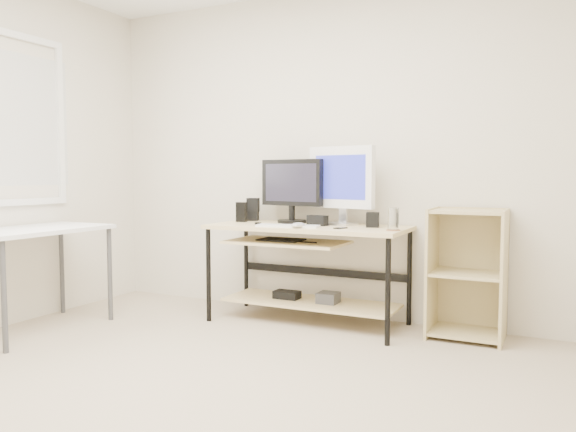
# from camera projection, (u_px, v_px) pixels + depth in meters

# --- Properties ---
(room) EXTENTS (4.01, 4.01, 2.62)m
(room) POSITION_uv_depth(u_px,v_px,m) (151.00, 137.00, 2.82)
(room) COLOR #B8A68D
(room) RESTS_ON ground
(desk) EXTENTS (1.50, 0.65, 0.75)m
(desk) POSITION_uv_depth(u_px,v_px,m) (305.00, 253.00, 4.27)
(desk) COLOR beige
(desk) RESTS_ON ground
(side_table) EXTENTS (0.60, 1.00, 0.75)m
(side_table) POSITION_uv_depth(u_px,v_px,m) (35.00, 239.00, 4.04)
(side_table) COLOR white
(side_table) RESTS_ON ground
(shelf_unit) EXTENTS (0.50, 0.40, 0.90)m
(shelf_unit) POSITION_uv_depth(u_px,v_px,m) (468.00, 273.00, 3.90)
(shelf_unit) COLOR #CEBC81
(shelf_unit) RESTS_ON ground
(black_monitor) EXTENTS (0.55, 0.23, 0.50)m
(black_monitor) POSITION_uv_depth(u_px,v_px,m) (292.00, 187.00, 4.45)
(black_monitor) COLOR black
(black_monitor) RESTS_ON desk
(white_imac) EXTENTS (0.56, 0.18, 0.60)m
(white_imac) POSITION_uv_depth(u_px,v_px,m) (341.00, 180.00, 4.26)
(white_imac) COLOR silver
(white_imac) RESTS_ON desk
(keyboard) EXTENTS (0.48, 0.20, 0.02)m
(keyboard) POSITION_uv_depth(u_px,v_px,m) (288.00, 226.00, 4.11)
(keyboard) COLOR white
(keyboard) RESTS_ON desk
(mouse) EXTENTS (0.11, 0.14, 0.04)m
(mouse) POSITION_uv_depth(u_px,v_px,m) (298.00, 225.00, 4.02)
(mouse) COLOR #B5B5BB
(mouse) RESTS_ON desk
(center_speaker) EXTENTS (0.16, 0.10, 0.08)m
(center_speaker) POSITION_uv_depth(u_px,v_px,m) (317.00, 220.00, 4.22)
(center_speaker) COLOR black
(center_speaker) RESTS_ON desk
(speaker_left) EXTENTS (0.12, 0.12, 0.19)m
(speaker_left) POSITION_uv_depth(u_px,v_px,m) (253.00, 209.00, 4.68)
(speaker_left) COLOR black
(speaker_left) RESTS_ON desk
(speaker_right) EXTENTS (0.11, 0.11, 0.11)m
(speaker_right) POSITION_uv_depth(u_px,v_px,m) (373.00, 220.00, 4.08)
(speaker_right) COLOR black
(speaker_right) RESTS_ON desk
(audio_controller) EXTENTS (0.08, 0.06, 0.16)m
(audio_controller) POSITION_uv_depth(u_px,v_px,m) (241.00, 212.00, 4.55)
(audio_controller) COLOR black
(audio_controller) RESTS_ON desk
(volume_puck) EXTENTS (0.06, 0.06, 0.02)m
(volume_puck) POSITION_uv_depth(u_px,v_px,m) (258.00, 224.00, 4.24)
(volume_puck) COLOR black
(volume_puck) RESTS_ON desk
(smartphone) EXTENTS (0.08, 0.11, 0.01)m
(smartphone) POSITION_uv_depth(u_px,v_px,m) (340.00, 228.00, 3.98)
(smartphone) COLOR black
(smartphone) RESTS_ON desk
(coaster) EXTENTS (0.11, 0.11, 0.01)m
(coaster) POSITION_uv_depth(u_px,v_px,m) (393.00, 230.00, 3.83)
(coaster) COLOR #966544
(coaster) RESTS_ON desk
(drinking_glass) EXTENTS (0.08, 0.08, 0.15)m
(drinking_glass) POSITION_uv_depth(u_px,v_px,m) (393.00, 219.00, 3.83)
(drinking_glass) COLOR white
(drinking_glass) RESTS_ON coaster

